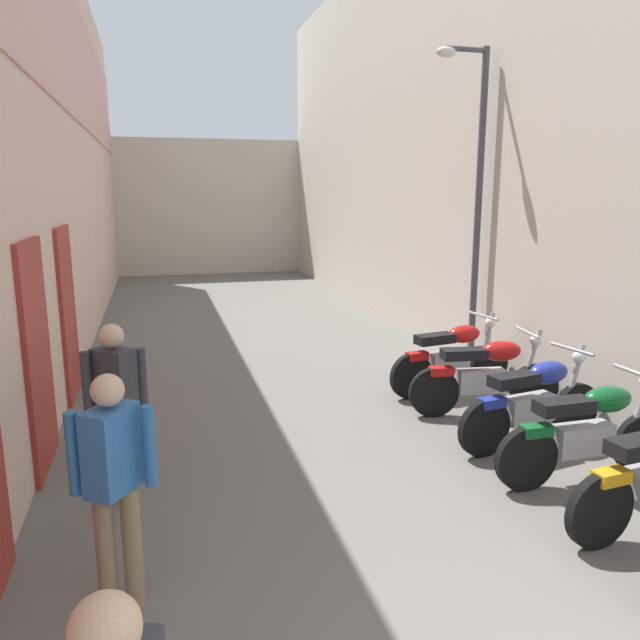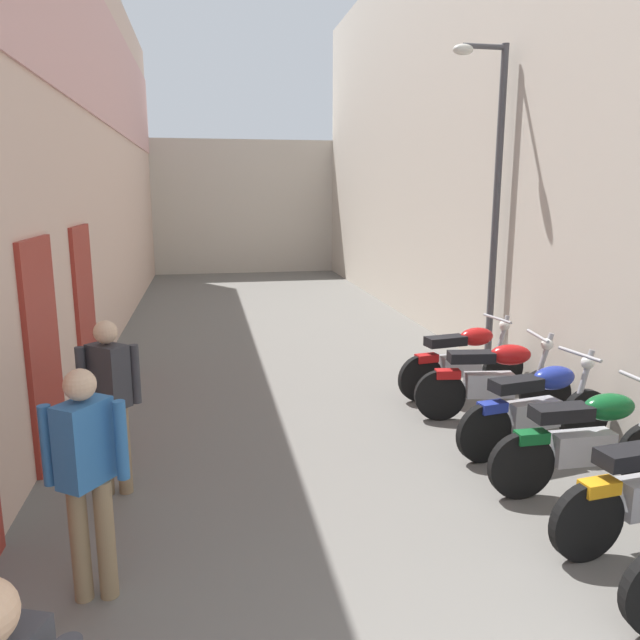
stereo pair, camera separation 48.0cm
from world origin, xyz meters
name	(u,v)px [view 2 (the right image)]	position (x,y,z in m)	size (l,w,h in m)	color
ground_plane	(301,377)	(0.00, 7.81, 0.00)	(35.62, 35.62, 0.00)	#66635E
building_left	(82,141)	(-3.10, 9.75, 3.40)	(0.45, 19.62, 6.75)	beige
building_right	(459,123)	(3.11, 9.81, 3.79)	(0.45, 19.62, 7.58)	beige
building_far_end	(242,207)	(0.00, 20.62, 2.13)	(8.82, 2.00, 4.26)	beige
motorcycle_fourth	(589,438)	(1.97, 3.93, 0.50)	(1.85, 0.58, 1.04)	black
motorcycle_fifth	(538,406)	(1.97, 4.78, 0.50)	(1.84, 0.58, 1.04)	black
motorcycle_sixth	(494,378)	(1.97, 5.74, 0.50)	(1.84, 0.58, 1.04)	black
motorcycle_seventh	(464,359)	(1.97, 6.61, 0.50)	(1.84, 0.58, 1.04)	black
pedestrian_mid_alley	(87,468)	(-2.08, 3.20, 0.92)	(0.52, 0.39, 1.57)	#8C7251
pedestrian_further_down	(110,395)	(-2.14, 4.67, 0.92)	(0.52, 0.38, 1.57)	#8C7251
street_lamp	(491,188)	(2.67, 7.54, 2.68)	(0.79, 0.18, 4.57)	#47474C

